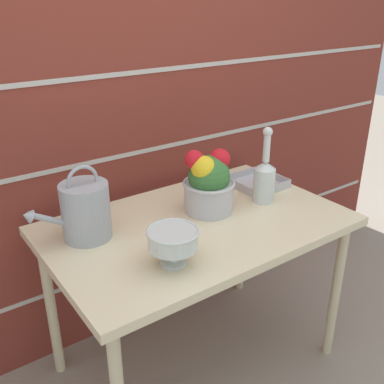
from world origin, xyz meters
name	(u,v)px	position (x,y,z in m)	size (l,w,h in m)	color
ground_plane	(197,360)	(0.00, 0.00, 0.00)	(12.00, 12.00, 0.00)	gray
brick_wall	(136,111)	(0.00, 0.48, 1.10)	(3.60, 0.08, 2.20)	maroon
patio_table	(197,237)	(0.00, 0.00, 0.67)	(1.21, 0.76, 0.74)	beige
watering_can	(85,211)	(-0.41, 0.14, 0.85)	(0.33, 0.18, 0.29)	#9EA3A8
crystal_pedestal_bowl	(173,240)	(-0.25, -0.20, 0.84)	(0.18, 0.18, 0.13)	silver
flower_planter	(208,183)	(0.10, 0.06, 0.87)	(0.22, 0.22, 0.27)	#BCBCC1
glass_decanter	(264,178)	(0.36, -0.01, 0.85)	(0.09, 0.09, 0.34)	silver
wire_tray	(257,183)	(0.46, 0.14, 0.75)	(0.23, 0.23, 0.04)	#B7B7BC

